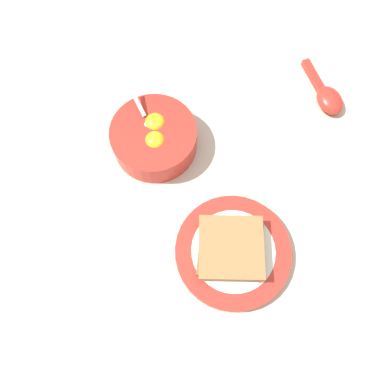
{
  "coord_description": "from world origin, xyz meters",
  "views": [
    {
      "loc": [
        -0.19,
        -0.31,
        0.64
      ],
      "look_at": [
        -0.16,
        -0.08,
        0.02
      ],
      "focal_mm": 35.0,
      "sensor_mm": 36.0,
      "label": 1
    }
  ],
  "objects_px": {
    "egg_bowl": "(154,138)",
    "toast_sandwich": "(231,248)",
    "toast_plate": "(233,252)",
    "soup_spoon": "(327,97)"
  },
  "relations": [
    {
      "from": "egg_bowl",
      "to": "toast_sandwich",
      "type": "distance_m",
      "value": 0.24
    },
    {
      "from": "toast_plate",
      "to": "soup_spoon",
      "type": "distance_m",
      "value": 0.36
    },
    {
      "from": "toast_sandwich",
      "to": "soup_spoon",
      "type": "distance_m",
      "value": 0.37
    },
    {
      "from": "toast_plate",
      "to": "toast_sandwich",
      "type": "distance_m",
      "value": 0.02
    },
    {
      "from": "egg_bowl",
      "to": "toast_plate",
      "type": "relative_size",
      "value": 0.8
    },
    {
      "from": "toast_sandwich",
      "to": "soup_spoon",
      "type": "relative_size",
      "value": 0.88
    },
    {
      "from": "egg_bowl",
      "to": "toast_sandwich",
      "type": "relative_size",
      "value": 1.25
    },
    {
      "from": "toast_plate",
      "to": "toast_sandwich",
      "type": "bearing_deg",
      "value": 167.17
    },
    {
      "from": "egg_bowl",
      "to": "toast_sandwich",
      "type": "height_order",
      "value": "egg_bowl"
    },
    {
      "from": "toast_sandwich",
      "to": "soup_spoon",
      "type": "height_order",
      "value": "toast_sandwich"
    }
  ]
}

